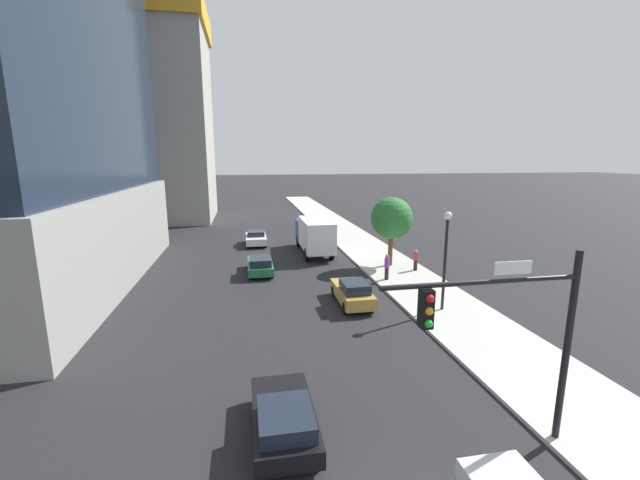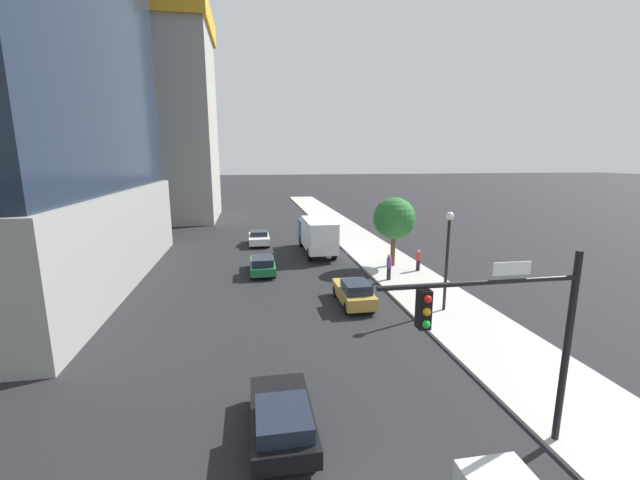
# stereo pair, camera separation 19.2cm
# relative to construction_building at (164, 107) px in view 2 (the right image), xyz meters

# --- Properties ---
(sidewalk) EXTENTS (4.83, 120.00, 0.15)m
(sidewalk) POSITION_rel_construction_building_xyz_m (21.76, -32.56, -15.04)
(sidewalk) COLOR #B2AFA8
(sidewalk) RESTS_ON ground
(construction_building) EXTENTS (22.31, 15.24, 36.54)m
(construction_building) POSITION_rel_construction_building_xyz_m (0.00, 0.00, 0.00)
(construction_building) COLOR #9E9B93
(construction_building) RESTS_ON ground
(traffic_light_pole) EXTENTS (5.83, 0.48, 5.79)m
(traffic_light_pole) POSITION_rel_construction_building_xyz_m (17.73, -49.42, -11.07)
(traffic_light_pole) COLOR black
(traffic_light_pole) RESTS_ON sidewalk
(street_lamp) EXTENTS (0.44, 0.44, 5.47)m
(street_lamp) POSITION_rel_construction_building_xyz_m (21.34, -39.15, -11.36)
(street_lamp) COLOR black
(street_lamp) RESTS_ON sidewalk
(street_tree) EXTENTS (3.22, 3.22, 5.34)m
(street_tree) POSITION_rel_construction_building_xyz_m (21.77, -29.73, -11.26)
(street_tree) COLOR brown
(street_tree) RESTS_ON sidewalk
(car_black) EXTENTS (1.87, 4.03, 1.34)m
(car_black) POSITION_rel_construction_building_xyz_m (11.68, -47.81, -14.43)
(car_black) COLOR black
(car_black) RESTS_ON ground
(car_white) EXTENTS (1.95, 4.05, 1.38)m
(car_white) POSITION_rel_construction_building_xyz_m (11.68, -19.58, -14.43)
(car_white) COLOR silver
(car_white) RESTS_ON ground
(car_green) EXTENTS (1.81, 4.27, 1.37)m
(car_green) POSITION_rel_construction_building_xyz_m (11.68, -29.73, -14.44)
(car_green) COLOR #1E6638
(car_green) RESTS_ON ground
(car_gold) EXTENTS (1.72, 4.20, 1.51)m
(car_gold) POSITION_rel_construction_building_xyz_m (16.72, -37.15, -14.38)
(car_gold) COLOR #AD8938
(car_gold) RESTS_ON ground
(box_truck) EXTENTS (2.40, 7.93, 3.20)m
(box_truck) POSITION_rel_construction_building_xyz_m (16.72, -24.22, -13.31)
(box_truck) COLOR #1E4799
(box_truck) RESTS_ON ground
(pedestrian_purple_shirt) EXTENTS (0.34, 0.34, 1.78)m
(pedestrian_purple_shirt) POSITION_rel_construction_building_xyz_m (20.21, -33.28, -14.05)
(pedestrian_purple_shirt) COLOR black
(pedestrian_purple_shirt) RESTS_ON sidewalk
(pedestrian_red_shirt) EXTENTS (0.34, 0.34, 1.59)m
(pedestrian_red_shirt) POSITION_rel_construction_building_xyz_m (23.13, -31.48, -14.16)
(pedestrian_red_shirt) COLOR black
(pedestrian_red_shirt) RESTS_ON sidewalk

